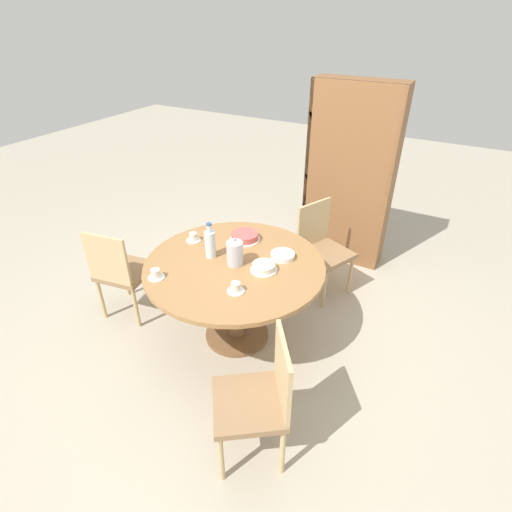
# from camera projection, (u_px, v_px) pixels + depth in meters

# --- Properties ---
(ground_plane) EXTENTS (14.00, 14.00, 0.00)m
(ground_plane) POSITION_uv_depth(u_px,v_px,m) (237.00, 335.00, 3.47)
(ground_plane) COLOR #B2A893
(dining_table) EXTENTS (1.40, 1.40, 0.74)m
(dining_table) POSITION_uv_depth(u_px,v_px,m) (235.00, 278.00, 3.14)
(dining_table) COLOR brown
(dining_table) RESTS_ON ground_plane
(chair_a) EXTENTS (0.59, 0.59, 0.89)m
(chair_a) POSITION_uv_depth(u_px,v_px,m) (259.00, 397.00, 2.34)
(chair_a) COLOR tan
(chair_a) RESTS_ON ground_plane
(chair_b) EXTENTS (0.55, 0.55, 0.89)m
(chair_b) POSITION_uv_depth(u_px,v_px,m) (322.00, 247.00, 3.79)
(chair_b) COLOR tan
(chair_b) RESTS_ON ground_plane
(chair_c) EXTENTS (0.48, 0.48, 0.89)m
(chair_c) POSITION_uv_depth(u_px,v_px,m) (121.00, 271.00, 3.45)
(chair_c) COLOR tan
(chair_c) RESTS_ON ground_plane
(bookshelf) EXTENTS (0.88, 0.28, 1.87)m
(bookshelf) POSITION_uv_depth(u_px,v_px,m) (349.00, 178.00, 4.08)
(bookshelf) COLOR brown
(bookshelf) RESTS_ON ground_plane
(coffee_pot) EXTENTS (0.13, 0.13, 0.23)m
(coffee_pot) POSITION_uv_depth(u_px,v_px,m) (235.00, 253.00, 3.01)
(coffee_pot) COLOR silver
(coffee_pot) RESTS_ON dining_table
(water_bottle) EXTENTS (0.08, 0.08, 0.29)m
(water_bottle) POSITION_uv_depth(u_px,v_px,m) (210.00, 243.00, 3.10)
(water_bottle) COLOR silver
(water_bottle) RESTS_ON dining_table
(cake_main) EXTENTS (0.26, 0.26, 0.06)m
(cake_main) POSITION_uv_depth(u_px,v_px,m) (245.00, 237.00, 3.36)
(cake_main) COLOR white
(cake_main) RESTS_ON dining_table
(cake_second) EXTENTS (0.20, 0.20, 0.06)m
(cake_second) POSITION_uv_depth(u_px,v_px,m) (264.00, 267.00, 2.98)
(cake_second) COLOR white
(cake_second) RESTS_ON dining_table
(cup_a) EXTENTS (0.12, 0.12, 0.07)m
(cup_a) POSITION_uv_depth(u_px,v_px,m) (193.00, 238.00, 3.35)
(cup_a) COLOR white
(cup_a) RESTS_ON dining_table
(cup_b) EXTENTS (0.12, 0.12, 0.07)m
(cup_b) POSITION_uv_depth(u_px,v_px,m) (156.00, 274.00, 2.89)
(cup_b) COLOR white
(cup_b) RESTS_ON dining_table
(cup_c) EXTENTS (0.12, 0.12, 0.07)m
(cup_c) POSITION_uv_depth(u_px,v_px,m) (236.00, 288.00, 2.76)
(cup_c) COLOR white
(cup_c) RESTS_ON dining_table
(plate_stack) EXTENTS (0.19, 0.19, 0.04)m
(plate_stack) POSITION_uv_depth(u_px,v_px,m) (283.00, 255.00, 3.13)
(plate_stack) COLOR white
(plate_stack) RESTS_ON dining_table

